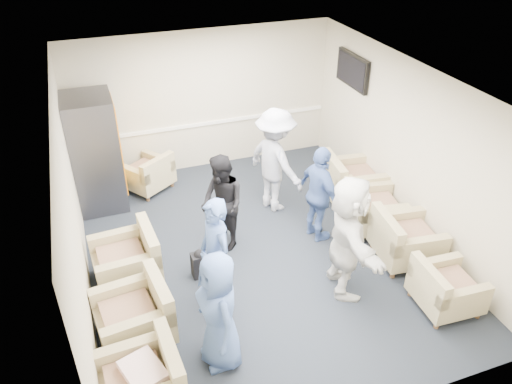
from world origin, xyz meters
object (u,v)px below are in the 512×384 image
object	(u,v)px
person_back_left	(222,203)
person_front_right	(348,237)
armchair_right_far	(349,182)
person_mid_left	(215,256)
person_front_left	(219,312)
person_back_right	(275,161)
armchair_left_mid	(138,316)
armchair_right_midnear	(403,241)
armchair_left_near	(146,383)
armchair_corner	(149,175)
vending_machine	(96,153)
armchair_left_far	(130,260)
armchair_right_midfar	(371,210)
person_mid_right	(319,195)
armchair_right_near	(443,290)

from	to	relation	value
person_back_left	person_front_right	xyz separation A→B (m)	(1.29, -1.50, 0.12)
armchair_right_far	person_mid_left	xyz separation A→B (m)	(-2.92, -1.71, 0.46)
person_front_left	person_back_right	size ratio (longest dim) A/B	0.85
armchair_left_mid	armchair_right_midnear	size ratio (longest dim) A/B	0.99
armchair_left_near	person_back_left	xyz separation A→B (m)	(1.59, 2.43, 0.44)
armchair_right_far	person_mid_left	size ratio (longest dim) A/B	0.62
armchair_right_midnear	armchair_corner	world-z (taller)	armchair_right_midnear
vending_machine	armchair_right_midnear	bearing A→B (deg)	-37.72
armchair_corner	person_back_left	distance (m)	2.27
person_front_right	armchair_right_far	bearing A→B (deg)	-17.77
person_mid_left	person_front_right	size ratio (longest dim) A/B	0.93
armchair_right_midnear	person_back_right	bearing A→B (deg)	39.55
person_front_left	armchair_corner	bearing A→B (deg)	177.61
person_front_right	vending_machine	bearing A→B (deg)	53.82
armchair_left_far	armchair_right_midfar	world-z (taller)	armchair_left_far
person_back_right	person_front_right	bearing A→B (deg)	163.27
armchair_corner	person_front_left	size ratio (longest dim) A/B	0.68
armchair_left_far	person_back_right	xyz separation A→B (m)	(2.62, 1.07, 0.57)
armchair_left_far	vending_machine	distance (m)	2.33
armchair_right_midnear	person_back_left	distance (m)	2.75
armchair_right_midnear	person_front_left	bearing A→B (deg)	112.76
vending_machine	person_mid_left	size ratio (longest dim) A/B	1.21
armchair_right_midnear	person_front_left	world-z (taller)	person_front_left
armchair_left_mid	person_front_right	xyz separation A→B (m)	(2.82, -0.06, 0.54)
armchair_right_far	vending_machine	xyz separation A→B (m)	(-4.13, 1.40, 0.63)
armchair_right_midnear	person_mid_left	distance (m)	2.91
armchair_left_mid	person_mid_right	distance (m)	3.23
armchair_right_far	person_back_left	world-z (taller)	person_back_left
person_front_left	armchair_right_near	bearing A→B (deg)	82.34
armchair_left_mid	armchair_right_midfar	bearing A→B (deg)	98.56
armchair_right_midfar	armchair_corner	size ratio (longest dim) A/B	0.92
armchair_right_near	armchair_right_midnear	distance (m)	1.04
armchair_right_midnear	vending_machine	xyz separation A→B (m)	(-4.07, 3.15, 0.65)
person_front_right	person_back_right	bearing A→B (deg)	16.59
armchair_left_near	armchair_corner	bearing A→B (deg)	166.88
armchair_right_midfar	vending_machine	world-z (taller)	vending_machine
armchair_right_midfar	person_back_left	distance (m)	2.46
armchair_left_mid	person_mid_right	xyz separation A→B (m)	(2.99, 1.13, 0.45)
armchair_left_mid	armchair_right_midnear	bearing A→B (deg)	86.00
person_back_right	person_front_right	xyz separation A→B (m)	(0.15, -2.24, -0.03)
person_back_left	armchair_left_near	bearing A→B (deg)	-45.01
armchair_right_far	armchair_corner	size ratio (longest dim) A/B	0.96
armchair_left_near	armchair_right_midnear	size ratio (longest dim) A/B	0.91
armchair_right_far	person_front_right	xyz separation A→B (m)	(-1.18, -1.99, 0.52)
armchair_right_midnear	armchair_right_far	distance (m)	1.75
armchair_corner	armchair_right_midnear	bearing A→B (deg)	99.57
person_back_left	person_back_right	size ratio (longest dim) A/B	0.84
vending_machine	person_front_left	bearing A→B (deg)	-76.18
person_mid_left	person_front_right	distance (m)	1.77
armchair_left_near	person_front_right	xyz separation A→B (m)	(2.88, 0.93, 0.56)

